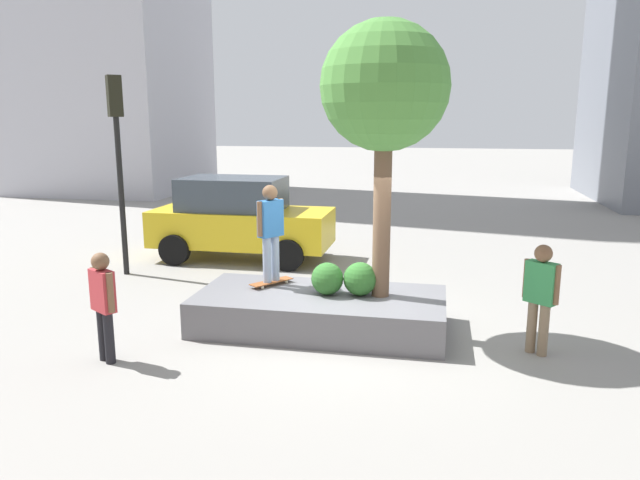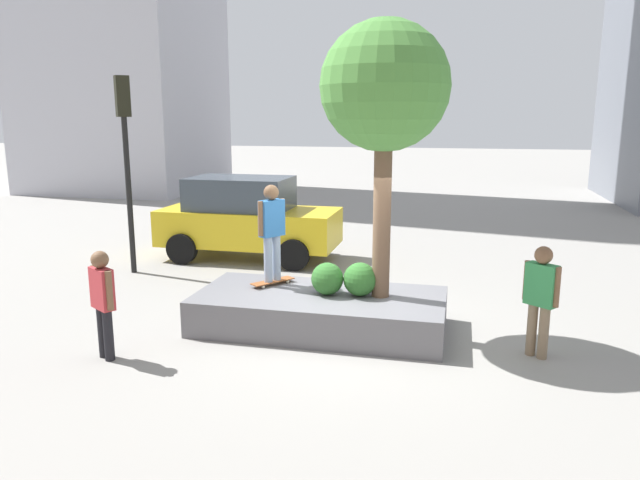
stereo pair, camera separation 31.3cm
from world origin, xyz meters
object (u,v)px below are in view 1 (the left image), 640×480
(pedestrian_crossing, at_px, (103,300))
(passerby_with_bag, at_px, (540,292))
(plaza_tree, at_px, (385,90))
(taxi_cab, at_px, (240,218))
(traffic_light_median, at_px, (117,141))
(skateboard, at_px, (272,282))
(planter_ledge, at_px, (320,311))
(skateboarder, at_px, (271,226))

(pedestrian_crossing, distance_m, passerby_with_bag, 6.20)
(plaza_tree, distance_m, pedestrian_crossing, 5.09)
(taxi_cab, height_order, pedestrian_crossing, taxi_cab)
(pedestrian_crossing, xyz_separation_m, passerby_with_bag, (6.01, 1.51, 0.03))
(traffic_light_median, distance_m, pedestrian_crossing, 5.34)
(skateboard, distance_m, pedestrian_crossing, 2.89)
(plaza_tree, height_order, taxi_cab, plaza_tree)
(planter_ledge, relative_size, plaza_tree, 0.94)
(plaza_tree, bearing_deg, skateboard, 173.37)
(skateboarder, bearing_deg, taxi_cab, 115.92)
(skateboard, xyz_separation_m, taxi_cab, (-1.96, 4.03, 0.37))
(skateboard, bearing_deg, pedestrian_crossing, -128.09)
(plaza_tree, xyz_separation_m, taxi_cab, (-3.85, 4.25, -2.80))
(skateboard, distance_m, skateboarder, 0.97)
(skateboard, relative_size, skateboarder, 0.47)
(traffic_light_median, bearing_deg, planter_ledge, -27.19)
(skateboard, bearing_deg, plaza_tree, -6.63)
(plaza_tree, xyz_separation_m, passerby_with_bag, (2.35, -0.53, -2.86))
(planter_ledge, height_order, plaza_tree, plaza_tree)
(skateboarder, relative_size, taxi_cab, 0.38)
(plaza_tree, bearing_deg, traffic_light_median, 157.85)
(traffic_light_median, bearing_deg, passerby_with_bag, -19.57)
(plaza_tree, height_order, skateboard, plaza_tree)
(taxi_cab, distance_m, passerby_with_bag, 7.83)
(planter_ledge, bearing_deg, pedestrian_crossing, -144.56)
(planter_ledge, height_order, passerby_with_bag, passerby_with_bag)
(skateboard, bearing_deg, skateboarder, -90.00)
(taxi_cab, distance_m, pedestrian_crossing, 6.30)
(skateboarder, relative_size, pedestrian_crossing, 1.04)
(skateboard, distance_m, taxi_cab, 4.50)
(traffic_light_median, bearing_deg, skateboard, -28.59)
(planter_ledge, xyz_separation_m, taxi_cab, (-2.88, 4.38, 0.72))
(taxi_cab, bearing_deg, passerby_with_bag, -37.67)
(planter_ledge, distance_m, skateboard, 1.04)
(passerby_with_bag, bearing_deg, planter_ledge, 173.01)
(skateboarder, relative_size, passerby_with_bag, 1.01)
(skateboarder, relative_size, traffic_light_median, 0.39)
(skateboard, bearing_deg, taxi_cab, 115.92)
(skateboard, height_order, skateboarder, skateboarder)
(skateboard, relative_size, pedestrian_crossing, 0.48)
(skateboarder, height_order, passerby_with_bag, skateboarder)
(pedestrian_crossing, bearing_deg, traffic_light_median, 116.42)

